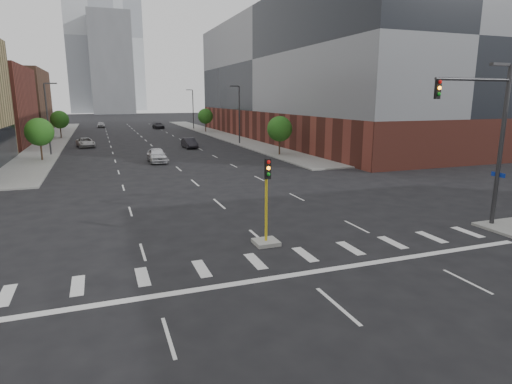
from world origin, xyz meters
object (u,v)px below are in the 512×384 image
mast_arm_signal (491,128)px  car_mid_right (189,143)px  car_distant (101,125)px  car_deep_right (158,126)px  median_traffic_signal (266,226)px  car_near_left (157,155)px  car_far_left (85,142)px

mast_arm_signal → car_mid_right: size_ratio=2.03×
mast_arm_signal → car_distant: size_ratio=2.05×
car_deep_right → car_distant: car_distant is taller
median_traffic_signal → car_deep_right: 85.59m
median_traffic_signal → car_deep_right: median_traffic_signal is taller
car_distant → median_traffic_signal: bearing=-83.7°
mast_arm_signal → car_deep_right: bearing=94.4°
car_distant → car_deep_right: bearing=-31.9°
car_near_left → car_distant: size_ratio=1.09×
median_traffic_signal → car_far_left: bearing=100.8°
car_mid_right → car_far_left: 15.87m
car_far_left → car_deep_right: size_ratio=0.97×
median_traffic_signal → car_mid_right: median_traffic_signal is taller
car_near_left → median_traffic_signal: bearing=-87.6°
median_traffic_signal → car_mid_right: 43.41m
mast_arm_signal → car_near_left: size_ratio=1.88×
median_traffic_signal → car_distant: 94.24m
car_near_left → car_distant: bearing=94.4°
mast_arm_signal → car_deep_right: mast_arm_signal is taller
median_traffic_signal → car_near_left: 30.44m
median_traffic_signal → car_near_left: (-1.50, 30.40, -0.15)m
car_mid_right → median_traffic_signal: bearing=-99.4°
median_traffic_signal → mast_arm_signal: size_ratio=0.48×
mast_arm_signal → car_deep_right: size_ratio=1.77×
car_far_left → median_traffic_signal: bearing=-87.5°
car_near_left → car_distant: 63.82m
car_deep_right → car_distant: size_ratio=1.16×
car_near_left → car_far_left: bearing=112.0°
mast_arm_signal → car_near_left: 35.18m
car_near_left → car_far_left: (-8.04, 19.47, -0.13)m
car_near_left → car_deep_right: car_near_left is taller
median_traffic_signal → car_near_left: size_ratio=0.91×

